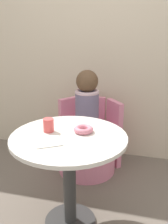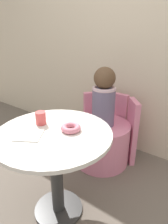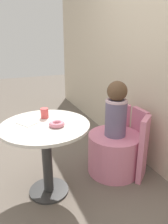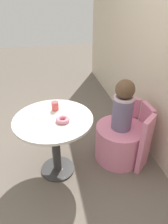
% 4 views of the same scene
% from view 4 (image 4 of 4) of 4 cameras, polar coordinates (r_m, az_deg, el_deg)
% --- Properties ---
extents(ground_plane, '(12.00, 12.00, 0.00)m').
position_cam_4_polar(ground_plane, '(2.25, -6.95, -17.07)').
color(ground_plane, '#665B51').
extents(round_table, '(0.74, 0.74, 0.67)m').
position_cam_4_polar(round_table, '(1.95, -8.45, -5.62)').
color(round_table, '#333333').
rests_on(round_table, ground_plane).
extents(tub_chair, '(0.53, 0.53, 0.42)m').
position_cam_4_polar(tub_chair, '(2.31, 9.97, -8.54)').
color(tub_chair, pink).
rests_on(tub_chair, ground_plane).
extents(booth_backrest, '(0.63, 0.23, 0.65)m').
position_cam_4_polar(booth_backrest, '(2.33, 15.34, -5.45)').
color(booth_backrest, pink).
rests_on(booth_backrest, ground_plane).
extents(child_figure, '(0.21, 0.21, 0.54)m').
position_cam_4_polar(child_figure, '(2.05, 11.16, 1.84)').
color(child_figure, slate).
rests_on(child_figure, tub_chair).
extents(donut, '(0.13, 0.13, 0.04)m').
position_cam_4_polar(donut, '(1.79, -6.12, -2.22)').
color(donut, pink).
rests_on(donut, round_table).
extents(cup, '(0.07, 0.07, 0.09)m').
position_cam_4_polar(cup, '(1.97, -8.27, 1.74)').
color(cup, '#DB4C4C').
rests_on(cup, round_table).
extents(paper_napkin, '(0.21, 0.21, 0.01)m').
position_cam_4_polar(paper_napkin, '(1.94, -12.46, -0.56)').
color(paper_napkin, silver).
rests_on(paper_napkin, round_table).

